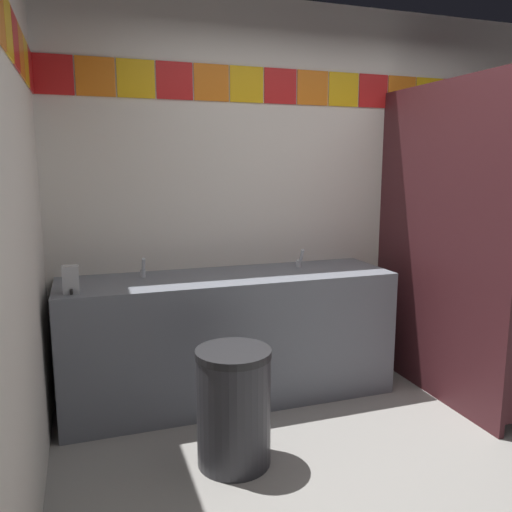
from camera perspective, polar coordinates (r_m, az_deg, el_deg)
ground_plane at (r=2.94m, az=19.72°, el=-22.75°), size 8.18×8.18×0.00m
wall_back at (r=3.89m, az=5.81°, el=6.85°), size 3.72×0.09×2.69m
vanity_counter at (r=3.50m, az=-2.94°, el=-8.83°), size 2.18×0.61×0.85m
faucet_left at (r=3.36m, az=-12.42°, el=-1.54°), size 0.04×0.10×0.14m
faucet_right at (r=3.64m, az=4.90°, el=-0.47°), size 0.04×0.10×0.14m
soap_dispenser at (r=3.07m, az=-19.88°, el=-2.50°), size 0.09×0.09×0.16m
stall_divider at (r=3.56m, az=24.07°, el=0.83°), size 0.92×1.35×2.10m
toilet at (r=4.34m, az=21.47°, el=-7.57°), size 0.39×0.49×0.74m
trash_bin at (r=2.81m, az=-2.49°, el=-16.38°), size 0.40×0.40×0.63m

